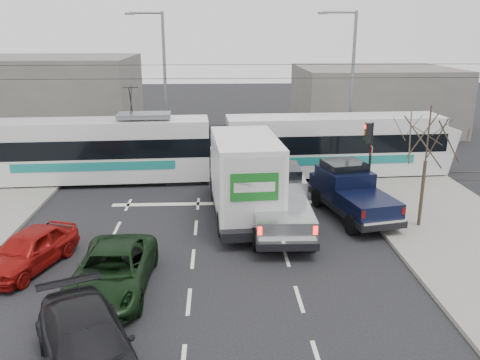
{
  "coord_description": "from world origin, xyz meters",
  "views": [
    {
      "loc": [
        -0.79,
        -16.86,
        8.05
      ],
      "look_at": [
        0.2,
        3.87,
        1.8
      ],
      "focal_mm": 38.0,
      "sensor_mm": 36.0,
      "label": 1
    }
  ],
  "objects_px": {
    "street_lamp_far": "(162,76)",
    "dark_car": "(88,347)",
    "street_lamp_near": "(349,78)",
    "box_truck": "(244,177)",
    "tram": "(217,147)",
    "green_car": "(112,271)",
    "red_car": "(29,250)",
    "traffic_signal": "(369,144)",
    "navy_pickup": "(350,191)",
    "bare_tree": "(428,139)",
    "silver_pickup": "(278,199)"
  },
  "relations": [
    {
      "from": "street_lamp_near",
      "to": "bare_tree",
      "type": "bearing_deg",
      "value": -88.58
    },
    {
      "from": "red_car",
      "to": "bare_tree",
      "type": "bearing_deg",
      "value": 30.4
    },
    {
      "from": "tram",
      "to": "red_car",
      "type": "relative_size",
      "value": 6.1
    },
    {
      "from": "red_car",
      "to": "navy_pickup",
      "type": "bearing_deg",
      "value": 39.73
    },
    {
      "from": "tram",
      "to": "green_car",
      "type": "height_order",
      "value": "tram"
    },
    {
      "from": "street_lamp_far",
      "to": "silver_pickup",
      "type": "height_order",
      "value": "street_lamp_far"
    },
    {
      "from": "bare_tree",
      "to": "green_car",
      "type": "relative_size",
      "value": 1.0
    },
    {
      "from": "tram",
      "to": "navy_pickup",
      "type": "distance_m",
      "value": 8.36
    },
    {
      "from": "tram",
      "to": "box_truck",
      "type": "xyz_separation_m",
      "value": [
        1.14,
        -6.02,
        0.05
      ]
    },
    {
      "from": "navy_pickup",
      "to": "green_car",
      "type": "height_order",
      "value": "navy_pickup"
    },
    {
      "from": "street_lamp_near",
      "to": "box_truck",
      "type": "bearing_deg",
      "value": -125.02
    },
    {
      "from": "street_lamp_far",
      "to": "dark_car",
      "type": "bearing_deg",
      "value": -89.34
    },
    {
      "from": "street_lamp_far",
      "to": "navy_pickup",
      "type": "height_order",
      "value": "street_lamp_far"
    },
    {
      "from": "box_truck",
      "to": "dark_car",
      "type": "relative_size",
      "value": 1.52
    },
    {
      "from": "traffic_signal",
      "to": "tram",
      "type": "distance_m",
      "value": 8.15
    },
    {
      "from": "traffic_signal",
      "to": "street_lamp_far",
      "type": "distance_m",
      "value": 14.47
    },
    {
      "from": "green_car",
      "to": "navy_pickup",
      "type": "bearing_deg",
      "value": 36.41
    },
    {
      "from": "tram",
      "to": "green_car",
      "type": "distance_m",
      "value": 12.85
    },
    {
      "from": "street_lamp_near",
      "to": "green_car",
      "type": "height_order",
      "value": "street_lamp_near"
    },
    {
      "from": "bare_tree",
      "to": "box_truck",
      "type": "height_order",
      "value": "bare_tree"
    },
    {
      "from": "traffic_signal",
      "to": "silver_pickup",
      "type": "bearing_deg",
      "value": -144.29
    },
    {
      "from": "box_truck",
      "to": "navy_pickup",
      "type": "relative_size",
      "value": 1.33
    },
    {
      "from": "navy_pickup",
      "to": "traffic_signal",
      "type": "bearing_deg",
      "value": 46.68
    },
    {
      "from": "street_lamp_near",
      "to": "navy_pickup",
      "type": "bearing_deg",
      "value": -102.82
    },
    {
      "from": "traffic_signal",
      "to": "navy_pickup",
      "type": "bearing_deg",
      "value": -121.02
    },
    {
      "from": "traffic_signal",
      "to": "green_car",
      "type": "xyz_separation_m",
      "value": [
        -10.6,
        -8.73,
        -2.04
      ]
    },
    {
      "from": "navy_pickup",
      "to": "street_lamp_far",
      "type": "bearing_deg",
      "value": 115.81
    },
    {
      "from": "street_lamp_far",
      "to": "red_car",
      "type": "relative_size",
      "value": 2.21
    },
    {
      "from": "street_lamp_far",
      "to": "box_truck",
      "type": "height_order",
      "value": "street_lamp_far"
    },
    {
      "from": "bare_tree",
      "to": "box_truck",
      "type": "bearing_deg",
      "value": 167.53
    },
    {
      "from": "box_truck",
      "to": "red_car",
      "type": "bearing_deg",
      "value": -153.26
    },
    {
      "from": "bare_tree",
      "to": "silver_pickup",
      "type": "bearing_deg",
      "value": 174.0
    },
    {
      "from": "box_truck",
      "to": "green_car",
      "type": "distance_m",
      "value": 7.85
    },
    {
      "from": "bare_tree",
      "to": "traffic_signal",
      "type": "relative_size",
      "value": 1.39
    },
    {
      "from": "navy_pickup",
      "to": "red_car",
      "type": "distance_m",
      "value": 13.23
    },
    {
      "from": "dark_car",
      "to": "box_truck",
      "type": "bearing_deg",
      "value": 42.56
    },
    {
      "from": "street_lamp_far",
      "to": "bare_tree",
      "type": "bearing_deg",
      "value": -48.88
    },
    {
      "from": "traffic_signal",
      "to": "dark_car",
      "type": "bearing_deg",
      "value": -129.26
    },
    {
      "from": "bare_tree",
      "to": "box_truck",
      "type": "xyz_separation_m",
      "value": [
        -7.23,
        1.6,
        -1.95
      ]
    },
    {
      "from": "traffic_signal",
      "to": "dark_car",
      "type": "distance_m",
      "value": 16.56
    },
    {
      "from": "silver_pickup",
      "to": "red_car",
      "type": "bearing_deg",
      "value": -157.24
    },
    {
      "from": "street_lamp_near",
      "to": "dark_car",
      "type": "bearing_deg",
      "value": -119.07
    },
    {
      "from": "navy_pickup",
      "to": "green_car",
      "type": "distance_m",
      "value": 11.23
    },
    {
      "from": "street_lamp_far",
      "to": "navy_pickup",
      "type": "distance_m",
      "value": 15.53
    },
    {
      "from": "navy_pickup",
      "to": "dark_car",
      "type": "distance_m",
      "value": 13.78
    },
    {
      "from": "red_car",
      "to": "dark_car",
      "type": "height_order",
      "value": "dark_car"
    },
    {
      "from": "traffic_signal",
      "to": "silver_pickup",
      "type": "xyz_separation_m",
      "value": [
        -4.71,
        -3.38,
        -1.56
      ]
    },
    {
      "from": "red_car",
      "to": "dark_car",
      "type": "distance_m",
      "value": 6.7
    },
    {
      "from": "street_lamp_far",
      "to": "red_car",
      "type": "bearing_deg",
      "value": -100.75
    },
    {
      "from": "street_lamp_far",
      "to": "silver_pickup",
      "type": "relative_size",
      "value": 1.36
    }
  ]
}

